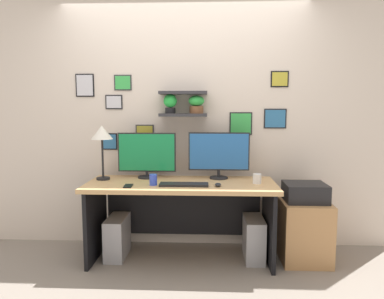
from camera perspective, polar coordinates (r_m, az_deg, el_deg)
ground_plane at (r=3.60m, az=-1.70°, el=-17.05°), size 8.00×8.00×0.00m
back_wall_assembly at (r=3.73m, az=-1.27°, el=5.24°), size 4.40×0.24×2.70m
desk at (r=3.47m, az=-1.66°, el=-8.41°), size 1.77×0.68×0.75m
monitor_left at (r=3.59m, az=-7.22°, el=-0.77°), size 0.58×0.18×0.45m
monitor_right at (r=3.53m, az=4.32°, el=-0.66°), size 0.60×0.18×0.46m
keyboard at (r=3.24m, az=-1.29°, el=-5.60°), size 0.44×0.14×0.02m
computer_mouse at (r=3.21m, az=4.17°, el=-5.63°), size 0.06×0.09×0.03m
desk_lamp at (r=3.56m, az=-14.18°, el=2.16°), size 0.21×0.21×0.53m
cell_phone at (r=3.25m, az=-10.15°, el=-5.75°), size 0.08×0.14×0.01m
coffee_mug at (r=3.37m, az=10.35°, el=-4.62°), size 0.08×0.08×0.09m
pen_cup at (r=3.26m, az=-6.20°, el=-4.82°), size 0.07×0.07×0.10m
drawer_cabinet at (r=3.64m, az=17.39°, el=-12.23°), size 0.44×0.50×0.57m
printer at (r=3.54m, az=17.60°, el=-6.52°), size 0.38×0.34×0.17m
computer_tower_left at (r=3.66m, az=-11.83°, el=-13.49°), size 0.18×0.40×0.39m
computer_tower_right at (r=3.58m, az=9.83°, el=-13.83°), size 0.18×0.40×0.40m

